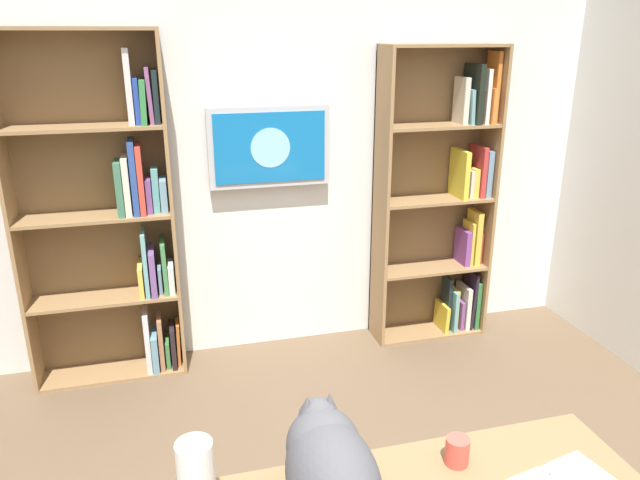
# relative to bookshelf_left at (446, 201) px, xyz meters

# --- Properties ---
(wall_back) EXTENTS (4.52, 0.06, 2.70)m
(wall_back) POSITION_rel_bookshelf_left_xyz_m (1.19, -0.17, 0.36)
(wall_back) COLOR silver
(wall_back) RESTS_ON ground
(bookshelf_left) EXTENTS (0.80, 0.28, 2.02)m
(bookshelf_left) POSITION_rel_bookshelf_left_xyz_m (0.00, 0.00, 0.00)
(bookshelf_left) COLOR #937047
(bookshelf_left) RESTS_ON ground
(bookshelf_right) EXTENTS (0.91, 0.28, 2.11)m
(bookshelf_right) POSITION_rel_bookshelf_left_xyz_m (2.17, -0.00, 0.04)
(bookshelf_right) COLOR #937047
(bookshelf_right) RESTS_ON ground
(wall_mounted_tv) EXTENTS (0.77, 0.07, 0.51)m
(wall_mounted_tv) POSITION_rel_bookshelf_left_xyz_m (1.21, -0.08, 0.42)
(wall_mounted_tv) COLOR #B7B7BC
(cat) EXTENTS (0.29, 0.58, 0.33)m
(cat) POSITION_rel_bookshelf_left_xyz_m (1.47, 2.25, -0.10)
(cat) COLOR #4C4C51
(cat) RESTS_ON desk
(paper_towel_roll) EXTENTS (0.11, 0.11, 0.25)m
(paper_towel_roll) POSITION_rel_bookshelf_left_xyz_m (1.85, 2.15, -0.14)
(paper_towel_roll) COLOR white
(paper_towel_roll) RESTS_ON desk
(coffee_mug) EXTENTS (0.08, 0.08, 0.10)m
(coffee_mug) POSITION_rel_bookshelf_left_xyz_m (1.00, 2.15, -0.22)
(coffee_mug) COLOR #D84C3F
(coffee_mug) RESTS_ON desk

